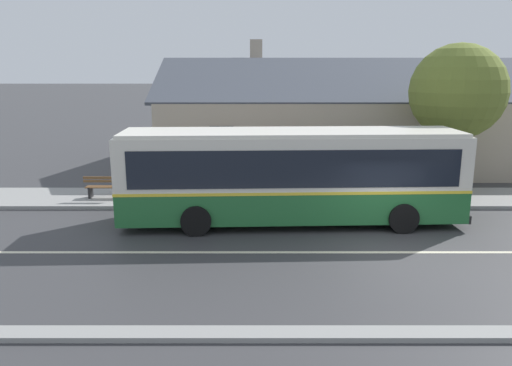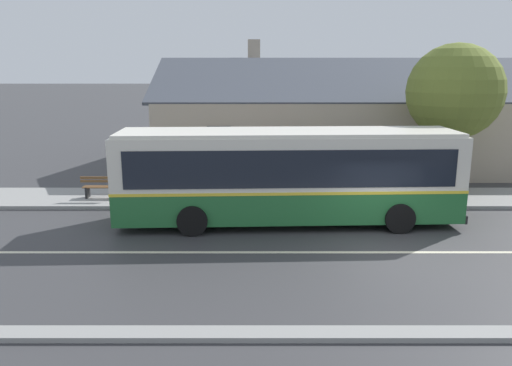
{
  "view_description": "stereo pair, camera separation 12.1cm",
  "coord_description": "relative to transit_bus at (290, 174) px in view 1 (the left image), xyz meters",
  "views": [
    {
      "loc": [
        -4.2,
        -13.94,
        5.38
      ],
      "look_at": [
        -4.16,
        3.29,
        1.35
      ],
      "focal_mm": 35.0,
      "sensor_mm": 36.0,
      "label": 1
    },
    {
      "loc": [
        -4.08,
        -13.94,
        5.38
      ],
      "look_at": [
        -4.16,
        3.29,
        1.35
      ],
      "focal_mm": 35.0,
      "sensor_mm": 36.0,
      "label": 2
    }
  ],
  "objects": [
    {
      "name": "street_tree_primary",
      "position": [
        7.08,
        3.97,
        2.61
      ],
      "size": [
        3.92,
        3.92,
        6.34
      ],
      "color": "#4C3828",
      "rests_on": "ground"
    },
    {
      "name": "ground_plane",
      "position": [
        2.98,
        -2.9,
        -1.75
      ],
      "size": [
        300.0,
        300.0,
        0.0
      ],
      "primitive_type": "plane",
      "color": "#38383A"
    },
    {
      "name": "community_building",
      "position": [
        4.65,
        11.59,
        0.23
      ],
      "size": [
        21.95,
        10.97,
        6.88
      ],
      "color": "tan",
      "rests_on": "ground"
    },
    {
      "name": "bus_stop_sign",
      "position": [
        6.33,
        2.09,
        -0.11
      ],
      "size": [
        0.36,
        0.07,
        2.4
      ],
      "color": "gray",
      "rests_on": "sidewalk_far"
    },
    {
      "name": "lane_divider_stripe",
      "position": [
        2.98,
        -2.9,
        -1.75
      ],
      "size": [
        60.0,
        0.16,
        0.01
      ],
      "primitive_type": "cube",
      "color": "beige",
      "rests_on": "ground"
    },
    {
      "name": "sidewalk_far",
      "position": [
        2.98,
        3.1,
        -1.68
      ],
      "size": [
        60.0,
        3.0,
        0.15
      ],
      "primitive_type": "cube",
      "color": "gray",
      "rests_on": "ground"
    },
    {
      "name": "curb_near",
      "position": [
        2.98,
        -7.65,
        -1.69
      ],
      "size": [
        60.0,
        0.5,
        0.12
      ],
      "primitive_type": "cube",
      "color": "gray",
      "rests_on": "ground"
    },
    {
      "name": "bench_by_building",
      "position": [
        -7.34,
        2.84,
        -1.19
      ],
      "size": [
        1.62,
        0.51,
        0.94
      ],
      "color": "brown",
      "rests_on": "sidewalk_far"
    },
    {
      "name": "transit_bus",
      "position": [
        0.0,
        0.0,
        0.0
      ],
      "size": [
        11.84,
        3.09,
        3.27
      ],
      "color": "#236633",
      "rests_on": "ground"
    }
  ]
}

